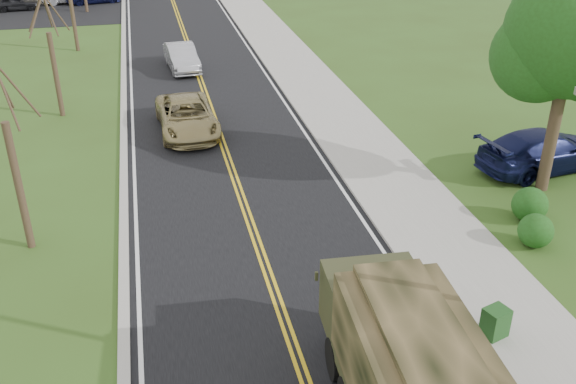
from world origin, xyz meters
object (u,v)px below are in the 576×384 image
object	(u,v)px
suv_champagne	(187,116)
military_truck	(409,371)
sedan_silver	(182,57)
pickup_navy	(544,151)
utility_box_near	(495,322)

from	to	relation	value
suv_champagne	military_truck	bearing A→B (deg)	-83.34
suv_champagne	sedan_silver	xyz separation A→B (m)	(0.53, 9.75, -0.02)
military_truck	suv_champagne	bearing A→B (deg)	102.58
pickup_navy	suv_champagne	bearing A→B (deg)	52.71
military_truck	utility_box_near	bearing A→B (deg)	39.17
military_truck	pickup_navy	xyz separation A→B (m)	(10.34, 11.24, -1.06)
suv_champagne	pickup_navy	size ratio (longest dim) A/B	0.96
suv_champagne	sedan_silver	size ratio (longest dim) A/B	1.21
pickup_navy	utility_box_near	size ratio (longest dim) A/B	6.90
sedan_silver	pickup_navy	world-z (taller)	pickup_navy
military_truck	sedan_silver	world-z (taller)	military_truck
suv_champagne	sedan_silver	bearing A→B (deg)	84.50
military_truck	suv_champagne	distance (m)	18.54
pickup_navy	utility_box_near	distance (m)	11.13
utility_box_near	pickup_navy	bearing A→B (deg)	33.47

